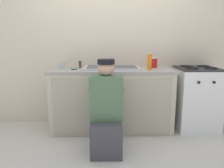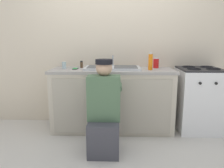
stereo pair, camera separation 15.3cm
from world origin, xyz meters
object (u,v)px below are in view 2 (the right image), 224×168
Objects in this scene: spice_bottle_pepper at (81,64)px; sink_double_basin at (112,68)px; soap_bottle_orange at (150,62)px; cell_phone at (75,69)px; plumber_person at (104,115)px; soda_cup_red at (156,63)px; stove_range at (198,99)px; water_glass at (64,65)px.

sink_double_basin is at bearing -15.17° from spice_bottle_pepper.
spice_bottle_pepper is at bearing 168.30° from soap_bottle_orange.
soap_bottle_orange is 1.79× the size of cell_phone.
plumber_person is 7.26× the size of soda_cup_red.
plumber_person reaches higher than soda_cup_red.
stove_range is 1.85m from cell_phone.
soap_bottle_orange is (-0.73, -0.08, 0.56)m from stove_range.
sink_double_basin is at bearing -167.93° from soda_cup_red.
cell_phone is (-0.46, 0.69, 0.45)m from plumber_person.
spice_bottle_pepper is at bearing 164.83° from sink_double_basin.
stove_range is at bearing -12.97° from soda_cup_red.
sink_double_basin is 0.54m from cell_phone.
sink_double_basin is at bearing 179.90° from stove_range.
stove_range is 0.81m from soda_cup_red.
stove_range is at bearing 6.14° from soap_bottle_orange.
sink_double_basin is 0.55m from soap_bottle_orange.
soap_bottle_orange is at bearing -4.84° from water_glass.
soda_cup_red is at bearing 4.77° from water_glass.
plumber_person is 4.42× the size of soap_bottle_orange.
water_glass is 1.36m from soda_cup_red.
sink_double_basin reaches higher than cell_phone.
plumber_person is 10.52× the size of spice_bottle_pepper.
sink_double_basin is 0.85m from plumber_person.
soda_cup_red is 0.25m from soap_bottle_orange.
soap_bottle_orange is (-0.11, -0.22, 0.04)m from soda_cup_red.
stove_range is 0.85× the size of plumber_person.
plumber_person reaches higher than sink_double_basin.
soda_cup_red is (0.65, 0.14, 0.06)m from sink_double_basin.
sink_double_basin is 0.85× the size of stove_range.
soda_cup_red reaches higher than spice_bottle_pepper.
soap_bottle_orange reaches higher than stove_range.
stove_range is at bearing 27.82° from plumber_person.
soap_bottle_orange reaches higher than spice_bottle_pepper.
stove_range is at bearing 0.50° from cell_phone.
sink_double_basin reaches higher than spice_bottle_pepper.
soda_cup_red reaches higher than water_glass.
water_glass is at bearing 130.82° from plumber_person.
sink_double_basin reaches higher than water_glass.
water_glass is (-0.71, 0.03, 0.03)m from sink_double_basin.
water_glass is (-0.63, 0.73, 0.50)m from plumber_person.
spice_bottle_pepper is 0.17m from cell_phone.
stove_range is at bearing -4.30° from spice_bottle_pepper.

